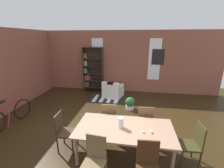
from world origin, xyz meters
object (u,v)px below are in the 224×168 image
object	(u,v)px
dining_chair_near_left	(94,160)
bicycle_second	(10,115)
vase_on_table	(121,123)
dining_chair_head_right	(193,143)
dining_table	(124,130)
dining_chair_head_left	(64,130)
bookshelf_tall	(92,70)
dining_chair_near_right	(148,166)
dining_chair_far_left	(110,117)
potted_plant_by_shelf	(130,103)
dining_chair_far_right	(145,120)
armchair_white	(113,91)

from	to	relation	value
dining_chair_near_left	bicycle_second	size ratio (longest dim) A/B	0.58
vase_on_table	dining_chair_head_right	xyz separation A→B (m)	(1.51, 0.01, -0.34)
dining_table	dining_chair_head_left	xyz separation A→B (m)	(-1.43, -0.01, -0.15)
bookshelf_tall	vase_on_table	bearing A→B (deg)	-66.05
dining_table	dining_chair_head_left	distance (m)	1.44
dining_chair_head_right	dining_chair_near_right	size ratio (longest dim) A/B	1.00
dining_chair_head_left	dining_chair_far_left	bearing A→B (deg)	38.75
dining_chair_near_right	potted_plant_by_shelf	xyz separation A→B (m)	(-0.46, 3.20, -0.27)
dining_table	dining_chair_near_left	bearing A→B (deg)	-121.50
dining_chair_near_left	dining_chair_head_left	bearing A→B (deg)	141.64
dining_chair_near_right	dining_chair_head_left	bearing A→B (deg)	158.20
vase_on_table	dining_chair_near_right	bearing A→B (deg)	-54.13
dining_chair_far_left	dining_chair_near_right	xyz separation A→B (m)	(0.94, -1.53, 0.00)
dining_chair_far_left	bookshelf_tall	xyz separation A→B (m)	(-1.53, 3.55, 0.57)
dining_chair_far_left	vase_on_table	bearing A→B (deg)	-63.17
dining_chair_head_left	dining_chair_head_right	bearing A→B (deg)	0.22
dining_chair_far_right	armchair_white	size ratio (longest dim) A/B	0.99
vase_on_table	dining_chair_far_left	bearing A→B (deg)	116.83
dining_table	dining_chair_near_left	size ratio (longest dim) A/B	2.23
bookshelf_tall	armchair_white	xyz separation A→B (m)	(1.17, -0.72, -0.80)
dining_chair_far_left	dining_chair_head_right	xyz separation A→B (m)	(1.90, -0.76, 0.00)
dining_chair_head_right	potted_plant_by_shelf	distance (m)	2.83
dining_table	bicycle_second	xyz separation A→B (m)	(-3.58, 0.72, -0.33)
vase_on_table	bicycle_second	bearing A→B (deg)	168.31
vase_on_table	dining_chair_far_left	distance (m)	0.92
dining_chair_near_left	bookshelf_tall	size ratio (longest dim) A/B	0.43
bicycle_second	potted_plant_by_shelf	bearing A→B (deg)	25.48
armchair_white	dining_table	bearing A→B (deg)	-77.01
dining_chair_far_right	dining_chair_near_right	xyz separation A→B (m)	(-0.01, -1.53, 0.00)
dining_table	dining_chair_near_right	xyz separation A→B (m)	(0.47, -0.77, -0.15)
dining_chair_head_left	armchair_white	bearing A→B (deg)	80.48
potted_plant_by_shelf	dining_chair_far_right	bearing A→B (deg)	-74.31
dining_chair_far_right	armchair_white	distance (m)	3.12
dining_table	bicycle_second	size ratio (longest dim) A/B	1.29
dining_chair_head_right	bicycle_second	xyz separation A→B (m)	(-5.02, 0.72, -0.18)
dining_table	dining_chair_far_left	distance (m)	0.91
dining_chair_head_left	armchair_white	world-z (taller)	dining_chair_head_left
dining_chair_far_right	dining_chair_near_left	bearing A→B (deg)	-121.81
dining_table	potted_plant_by_shelf	xyz separation A→B (m)	(0.01, 2.44, -0.42)
dining_chair_head_left	dining_chair_far_right	world-z (taller)	same
dining_chair_head_right	dining_chair_near_right	world-z (taller)	same
dining_chair_far_right	dining_chair_near_right	distance (m)	1.53
dining_chair_head_right	dining_chair_far_right	bearing A→B (deg)	141.33
bicycle_second	dining_chair_near_right	bearing A→B (deg)	-20.18
dining_chair_far_right	dining_chair_head_right	xyz separation A→B (m)	(0.95, -0.76, 0.00)
dining_chair_near_right	bookshelf_tall	bearing A→B (deg)	115.93
dining_chair_head_right	bicycle_second	distance (m)	5.07
armchair_white	bicycle_second	distance (m)	3.98
armchair_white	dining_chair_far_right	bearing A→B (deg)	-65.14
dining_table	bookshelf_tall	distance (m)	4.77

